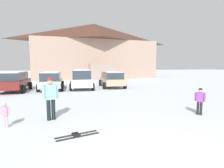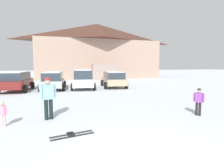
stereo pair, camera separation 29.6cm
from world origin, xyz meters
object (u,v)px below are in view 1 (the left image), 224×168
parked_white_suv (81,79)px  pair_of_skis (77,135)px  skier_child_in_pink_snowsuit (5,113)px  parked_beige_suv (112,79)px  parked_silver_wagon (51,80)px  skier_adult_in_blue_parka (51,96)px  parked_maroon_van (14,81)px  skier_child_in_purple_jacket (200,100)px  ski_lodge (94,51)px

parked_white_suv → pair_of_skis: (-1.21, -10.94, -0.92)m
skier_child_in_pink_snowsuit → pair_of_skis: 2.74m
parked_white_suv → pair_of_skis: parked_white_suv is taller
parked_white_suv → parked_beige_suv: size_ratio=0.97×
parked_white_suv → pair_of_skis: bearing=-96.3°
parked_silver_wagon → parked_white_suv: size_ratio=1.08×
parked_silver_wagon → skier_adult_in_blue_parka: skier_adult_in_blue_parka is taller
parked_beige_suv → skier_child_in_pink_snowsuit: 12.01m
parked_maroon_van → skier_child_in_purple_jacket: (9.65, -9.87, -0.22)m
skier_adult_in_blue_parka → skier_child_in_pink_snowsuit: (-1.46, -0.50, -0.44)m
ski_lodge → parked_silver_wagon: bearing=-113.7°
pair_of_skis → skier_child_in_pink_snowsuit: bearing=149.1°
parked_maroon_van → pair_of_skis: (4.34, -10.81, -0.86)m
parked_white_suv → pair_of_skis: size_ratio=3.12×
ski_lodge → skier_child_in_purple_jacket: size_ratio=17.76×
skier_adult_in_blue_parka → skier_child_in_pink_snowsuit: bearing=-160.9°
parked_silver_wagon → parked_beige_suv: parked_silver_wagon is taller
parked_maroon_van → skier_child_in_pink_snowsuit: bearing=-77.9°
parked_maroon_van → pair_of_skis: 11.68m
parked_maroon_van → pair_of_skis: parked_maroon_van is taller
skier_child_in_pink_snowsuit → skier_child_in_purple_jacket: bearing=-3.4°
parked_beige_suv → skier_child_in_purple_jacket: (1.07, -10.50, -0.19)m
parked_maroon_van → skier_child_in_purple_jacket: bearing=-45.6°
parked_maroon_van → parked_beige_suv: size_ratio=0.94×
skier_child_in_pink_snowsuit → skier_adult_in_blue_parka: bearing=19.1°
ski_lodge → skier_adult_in_blue_parka: 24.89m
skier_child_in_purple_jacket → skier_child_in_pink_snowsuit: (-7.63, 0.45, -0.15)m
skier_child_in_purple_jacket → skier_adult_in_blue_parka: skier_adult_in_blue_parka is taller
parked_silver_wagon → skier_adult_in_blue_parka: (0.57, -9.38, 0.08)m
parked_maroon_van → parked_white_suv: (5.55, 0.14, 0.07)m
skier_child_in_pink_snowsuit → pair_of_skis: (2.31, -1.38, -0.48)m
parked_beige_suv → ski_lodge: bearing=87.2°
parked_beige_suv → parked_white_suv: bearing=-170.8°
ski_lodge → parked_maroon_van: bearing=-121.8°
pair_of_skis → skier_adult_in_blue_parka: bearing=114.5°
parked_silver_wagon → pair_of_skis: bearing=-82.8°
skier_child_in_pink_snowsuit → pair_of_skis: bearing=-30.9°
parked_white_suv → skier_child_in_purple_jacket: 10.82m
parked_maroon_van → parked_silver_wagon: size_ratio=0.91×
pair_of_skis → parked_white_suv: bearing=83.7°
ski_lodge → skier_child_in_pink_snowsuit: 25.82m
parked_white_suv → skier_child_in_purple_jacket: parked_white_suv is taller
parked_maroon_van → parked_beige_suv: bearing=4.2°
parked_white_suv → skier_child_in_pink_snowsuit: 10.20m
ski_lodge → pair_of_skis: 26.69m
parked_beige_suv → pair_of_skis: 12.23m
skier_adult_in_blue_parka → pair_of_skis: size_ratio=1.22×
parked_beige_suv → skier_adult_in_blue_parka: size_ratio=2.64×
ski_lodge → skier_child_in_pink_snowsuit: size_ratio=23.16×
parked_white_suv → parked_beige_suv: (3.04, 0.49, -0.10)m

